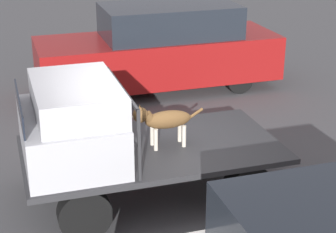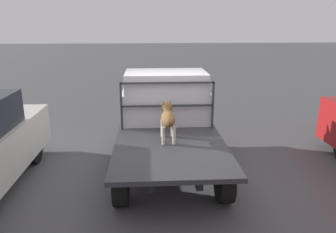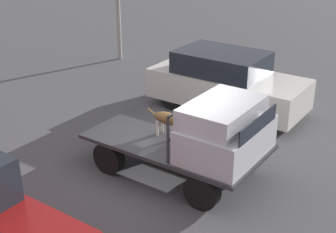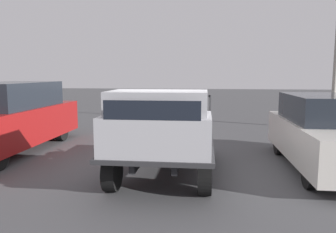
{
  "view_description": "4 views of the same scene",
  "coord_description": "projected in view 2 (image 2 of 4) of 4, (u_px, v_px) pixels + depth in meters",
  "views": [
    {
      "loc": [
        2.01,
        7.16,
        4.25
      ],
      "look_at": [
        -0.24,
        0.03,
        1.23
      ],
      "focal_mm": 60.0,
      "sensor_mm": 36.0,
      "label": 1
    },
    {
      "loc": [
        -6.0,
        0.37,
        2.91
      ],
      "look_at": [
        -0.24,
        0.03,
        1.23
      ],
      "focal_mm": 35.0,
      "sensor_mm": 36.0,
      "label": 2
    },
    {
      "loc": [
        4.89,
        -7.35,
        5.18
      ],
      "look_at": [
        -0.24,
        0.03,
        1.23
      ],
      "focal_mm": 50.0,
      "sensor_mm": 36.0,
      "label": 3
    },
    {
      "loc": [
        6.87,
        0.84,
        2.17
      ],
      "look_at": [
        -0.24,
        0.03,
        1.23
      ],
      "focal_mm": 35.0,
      "sensor_mm": 36.0,
      "label": 4
    }
  ],
  "objects": [
    {
      "name": "ground_plane",
      "position": [
        169.0,
        172.0,
        6.59
      ],
      "size": [
        80.0,
        80.0,
        0.0
      ],
      "primitive_type": "plane",
      "color": "#474749"
    },
    {
      "name": "flatbed_truck",
      "position": [
        169.0,
        145.0,
        6.43
      ],
      "size": [
        3.74,
        2.02,
        0.77
      ],
      "color": "black",
      "rests_on": "ground"
    },
    {
      "name": "truck_cab",
      "position": [
        166.0,
        97.0,
        7.31
      ],
      "size": [
        1.32,
        1.9,
        1.09
      ],
      "color": "#B7B7BC",
      "rests_on": "flatbed_truck"
    },
    {
      "name": "truck_headboard",
      "position": [
        167.0,
        98.0,
        6.61
      ],
      "size": [
        0.04,
        1.9,
        0.98
      ],
      "color": "#2D2D30",
      "rests_on": "flatbed_truck"
    },
    {
      "name": "dog",
      "position": [
        168.0,
        117.0,
        6.12
      ],
      "size": [
        1.11,
        0.26,
        0.68
      ],
      "rotation": [
        0.0,
        0.0,
        -0.22
      ],
      "color": "beige",
      "rests_on": "flatbed_truck"
    }
  ]
}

